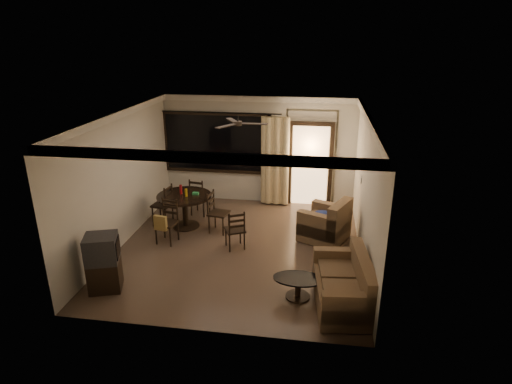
% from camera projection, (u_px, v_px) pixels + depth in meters
% --- Properties ---
extents(ground, '(5.50, 5.50, 0.00)m').
position_uv_depth(ground, '(240.00, 247.00, 9.06)').
color(ground, '#7F6651').
rests_on(ground, ground).
extents(room_shell, '(5.50, 6.70, 5.50)m').
position_uv_depth(room_shell, '(278.00, 144.00, 9.98)').
color(room_shell, beige).
rests_on(room_shell, ground).
extents(dining_table, '(1.26, 1.26, 1.00)m').
position_uv_depth(dining_table, '(185.00, 202.00, 9.83)').
color(dining_table, black).
rests_on(dining_table, ground).
extents(dining_chair_west, '(0.49, 0.49, 0.95)m').
position_uv_depth(dining_chair_west, '(163.00, 211.00, 10.17)').
color(dining_chair_west, black).
rests_on(dining_chair_west, ground).
extents(dining_chair_east, '(0.49, 0.49, 0.95)m').
position_uv_depth(dining_chair_east, '(218.00, 220.00, 9.70)').
color(dining_chair_east, black).
rests_on(dining_chair_east, ground).
extents(dining_chair_south, '(0.49, 0.53, 0.95)m').
position_uv_depth(dining_chair_south, '(167.00, 229.00, 9.18)').
color(dining_chair_south, black).
rests_on(dining_chair_south, ground).
extents(dining_chair_north, '(0.49, 0.49, 0.95)m').
position_uv_depth(dining_chair_north, '(200.00, 203.00, 10.65)').
color(dining_chair_north, black).
rests_on(dining_chair_north, ground).
extents(tv_cabinet, '(0.66, 0.63, 1.03)m').
position_uv_depth(tv_cabinet, '(103.00, 263.00, 7.42)').
color(tv_cabinet, black).
rests_on(tv_cabinet, ground).
extents(sofa, '(1.00, 1.66, 0.84)m').
position_uv_depth(sofa, '(346.00, 287.00, 7.04)').
color(sofa, '#422B1E').
rests_on(sofa, ground).
extents(armchair, '(1.20, 1.20, 0.91)m').
position_uv_depth(armchair, '(327.00, 224.00, 9.27)').
color(armchair, '#422B1E').
rests_on(armchair, ground).
extents(coffee_table, '(0.86, 0.52, 0.38)m').
position_uv_depth(coffee_table, '(298.00, 284.00, 7.26)').
color(coffee_table, black).
rests_on(coffee_table, ground).
extents(side_chair, '(0.52, 0.52, 0.88)m').
position_uv_depth(side_chair, '(235.00, 237.00, 8.95)').
color(side_chair, black).
rests_on(side_chair, ground).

